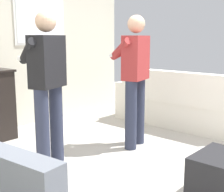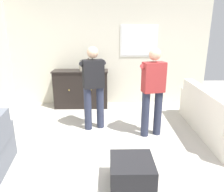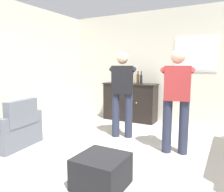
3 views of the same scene
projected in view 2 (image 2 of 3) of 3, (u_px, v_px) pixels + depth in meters
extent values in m
plane|color=#B2ADA3|center=(111.00, 153.00, 3.67)|extent=(10.40, 10.40, 0.00)
cube|color=beige|center=(109.00, 52.00, 5.79)|extent=(5.20, 0.12, 2.80)
cube|color=silver|center=(139.00, 41.00, 5.66)|extent=(0.97, 0.02, 0.82)
cube|color=white|center=(139.00, 41.00, 5.65)|extent=(0.89, 0.03, 0.74)
cube|color=silver|center=(212.00, 124.00, 4.30)|extent=(0.55, 1.90, 0.42)
cube|color=silver|center=(204.00, 102.00, 4.17)|extent=(0.18, 1.90, 0.48)
cube|color=silver|center=(193.00, 101.00, 5.26)|extent=(0.55, 0.18, 0.64)
cube|color=beige|center=(196.00, 94.00, 4.86)|extent=(0.20, 0.42, 0.36)
cube|color=orange|center=(210.00, 105.00, 4.19)|extent=(0.20, 0.42, 0.36)
cube|color=black|center=(81.00, 89.00, 5.71)|extent=(1.37, 0.44, 0.95)
cube|color=black|center=(80.00, 71.00, 5.57)|extent=(1.41, 0.48, 0.03)
sphere|color=#B79338|center=(69.00, 90.00, 5.47)|extent=(0.04, 0.04, 0.04)
sphere|color=#B79338|center=(91.00, 90.00, 5.48)|extent=(0.04, 0.04, 0.04)
cylinder|color=gray|center=(81.00, 67.00, 5.48)|extent=(0.07, 0.07, 0.18)
cylinder|color=gray|center=(80.00, 62.00, 5.45)|extent=(0.02, 0.02, 0.07)
cylinder|color=#262626|center=(80.00, 61.00, 5.43)|extent=(0.03, 0.03, 0.02)
cylinder|color=#593314|center=(89.00, 66.00, 5.52)|extent=(0.07, 0.07, 0.24)
cylinder|color=#593314|center=(88.00, 60.00, 5.47)|extent=(0.03, 0.03, 0.06)
cylinder|color=#262626|center=(88.00, 58.00, 5.46)|extent=(0.04, 0.04, 0.02)
cylinder|color=black|center=(93.00, 66.00, 5.48)|extent=(0.06, 0.06, 0.22)
cylinder|color=black|center=(92.00, 60.00, 5.43)|extent=(0.03, 0.03, 0.08)
cylinder|color=#262626|center=(92.00, 58.00, 5.42)|extent=(0.03, 0.03, 0.02)
cube|color=black|center=(132.00, 173.00, 2.87)|extent=(0.57, 0.57, 0.38)
cylinder|color=#282D42|center=(88.00, 109.00, 4.43)|extent=(0.15, 0.15, 0.88)
cylinder|color=#282D42|center=(100.00, 108.00, 4.51)|extent=(0.15, 0.15, 0.88)
cube|color=black|center=(93.00, 74.00, 4.26)|extent=(0.45, 0.33, 0.55)
sphere|color=#D8AD8C|center=(93.00, 52.00, 4.13)|extent=(0.22, 0.22, 0.22)
cylinder|color=black|center=(86.00, 67.00, 4.33)|extent=(0.22, 0.44, 0.29)
cylinder|color=black|center=(97.00, 67.00, 4.40)|extent=(0.40, 0.33, 0.29)
cube|color=white|center=(90.00, 70.00, 4.54)|extent=(0.16, 0.08, 0.04)
cylinder|color=#282D42|center=(145.00, 114.00, 4.15)|extent=(0.15, 0.15, 0.88)
cylinder|color=#282D42|center=(158.00, 113.00, 4.21)|extent=(0.15, 0.15, 0.88)
cube|color=#9E2D2D|center=(154.00, 77.00, 3.97)|extent=(0.44, 0.31, 0.55)
sphere|color=#D8AD8C|center=(155.00, 54.00, 3.85)|extent=(0.22, 0.22, 0.22)
cylinder|color=#9E2D2D|center=(145.00, 70.00, 4.06)|extent=(0.25, 0.44, 0.29)
cylinder|color=#9E2D2D|center=(156.00, 69.00, 4.11)|extent=(0.39, 0.35, 0.29)
cube|color=white|center=(147.00, 73.00, 4.26)|extent=(0.16, 0.07, 0.04)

